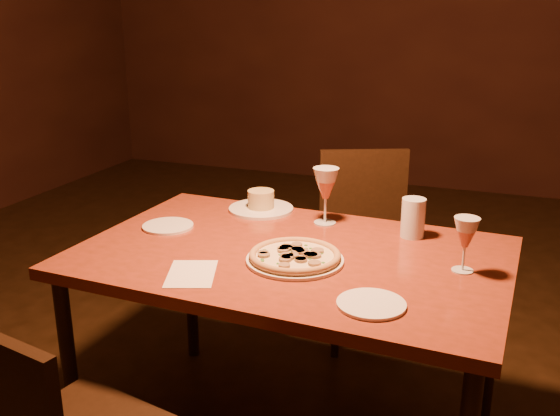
% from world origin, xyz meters
% --- Properties ---
extents(back_wall, '(6.00, 0.04, 3.00)m').
position_xyz_m(back_wall, '(0.00, 3.50, 1.50)').
color(back_wall, '#361911').
rests_on(back_wall, floor).
extents(dining_table, '(1.37, 0.91, 0.71)m').
position_xyz_m(dining_table, '(-0.05, -0.00, 0.65)').
color(dining_table, maroon).
rests_on(dining_table, floor).
extents(chair_far, '(0.53, 0.53, 0.84)m').
position_xyz_m(chair_far, '(0.00, 0.87, 0.47)').
color(chair_far, black).
rests_on(chair_far, floor).
extents(pizza_plate, '(0.30, 0.30, 0.03)m').
position_xyz_m(pizza_plate, '(-0.01, -0.08, 0.73)').
color(pizza_plate, white).
rests_on(pizza_plate, dining_table).
extents(ramekin_saucer, '(0.24, 0.24, 0.08)m').
position_xyz_m(ramekin_saucer, '(-0.30, 0.35, 0.74)').
color(ramekin_saucer, white).
rests_on(ramekin_saucer, dining_table).
extents(wine_glass_far, '(0.09, 0.09, 0.20)m').
position_xyz_m(wine_glass_far, '(-0.03, 0.30, 0.81)').
color(wine_glass_far, '#AD5E48').
rests_on(wine_glass_far, dining_table).
extents(wine_glass_right, '(0.07, 0.07, 0.16)m').
position_xyz_m(wine_glass_right, '(0.47, 0.03, 0.79)').
color(wine_glass_right, '#AD5E48').
rests_on(wine_glass_right, dining_table).
extents(water_tumbler, '(0.08, 0.08, 0.13)m').
position_xyz_m(water_tumbler, '(0.29, 0.27, 0.78)').
color(water_tumbler, silver).
rests_on(water_tumbler, dining_table).
extents(side_plate_left, '(0.18, 0.18, 0.01)m').
position_xyz_m(side_plate_left, '(-0.53, 0.06, 0.72)').
color(side_plate_left, white).
rests_on(side_plate_left, dining_table).
extents(side_plate_near, '(0.18, 0.18, 0.01)m').
position_xyz_m(side_plate_near, '(0.27, -0.28, 0.72)').
color(side_plate_near, white).
rests_on(side_plate_near, dining_table).
extents(menu_card, '(0.19, 0.23, 0.00)m').
position_xyz_m(menu_card, '(-0.26, -0.27, 0.71)').
color(menu_card, silver).
rests_on(menu_card, dining_table).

